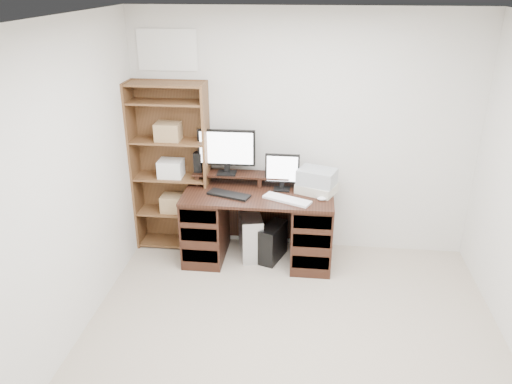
% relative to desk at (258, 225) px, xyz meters
% --- Properties ---
extents(room, '(3.54, 4.04, 2.54)m').
position_rel_desk_xyz_m(room, '(0.41, -1.64, 0.86)').
color(room, '#B3A38F').
rests_on(room, ground).
extents(desk, '(1.50, 0.70, 0.75)m').
position_rel_desk_xyz_m(desk, '(0.00, 0.00, 0.00)').
color(desk, black).
rests_on(desk, ground).
extents(riser_shelf, '(1.40, 0.22, 0.12)m').
position_rel_desk_xyz_m(riser_shelf, '(0.00, 0.21, 0.45)').
color(riser_shelf, black).
rests_on(riser_shelf, desk).
extents(monitor_wide, '(0.59, 0.15, 0.46)m').
position_rel_desk_xyz_m(monitor_wide, '(-0.35, 0.19, 0.74)').
color(monitor_wide, black).
rests_on(monitor_wide, riser_shelf).
extents(monitor_small, '(0.34, 0.13, 0.38)m').
position_rel_desk_xyz_m(monitor_small, '(0.23, 0.11, 0.57)').
color(monitor_small, black).
rests_on(monitor_small, desk).
extents(speaker, '(0.09, 0.09, 0.21)m').
position_rel_desk_xyz_m(speaker, '(-0.65, 0.21, 0.59)').
color(speaker, black).
rests_on(speaker, riser_shelf).
extents(keyboard_black, '(0.45, 0.27, 0.02)m').
position_rel_desk_xyz_m(keyboard_black, '(-0.28, -0.11, 0.37)').
color(keyboard_black, black).
rests_on(keyboard_black, desk).
extents(keyboard_white, '(0.49, 0.33, 0.02)m').
position_rel_desk_xyz_m(keyboard_white, '(0.30, -0.16, 0.37)').
color(keyboard_white, white).
rests_on(keyboard_white, desk).
extents(mouse, '(0.10, 0.08, 0.04)m').
position_rel_desk_xyz_m(mouse, '(0.63, -0.11, 0.38)').
color(mouse, white).
rests_on(mouse, desk).
extents(printer, '(0.44, 0.40, 0.09)m').
position_rel_desk_xyz_m(printer, '(0.58, 0.07, 0.41)').
color(printer, beige).
rests_on(printer, desk).
extents(basket, '(0.42, 0.36, 0.15)m').
position_rel_desk_xyz_m(basket, '(0.58, 0.07, 0.53)').
color(basket, '#A3A9AE').
rests_on(basket, printer).
extents(tower_silver, '(0.32, 0.51, 0.48)m').
position_rel_desk_xyz_m(tower_silver, '(-0.09, 0.07, -0.15)').
color(tower_silver, silver).
rests_on(tower_silver, ground).
extents(tower_black, '(0.29, 0.42, 0.39)m').
position_rel_desk_xyz_m(tower_black, '(0.15, -0.00, -0.20)').
color(tower_black, black).
rests_on(tower_black, ground).
extents(bookshelf, '(0.80, 0.30, 1.80)m').
position_rel_desk_xyz_m(bookshelf, '(-0.94, 0.21, 0.53)').
color(bookshelf, brown).
rests_on(bookshelf, ground).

